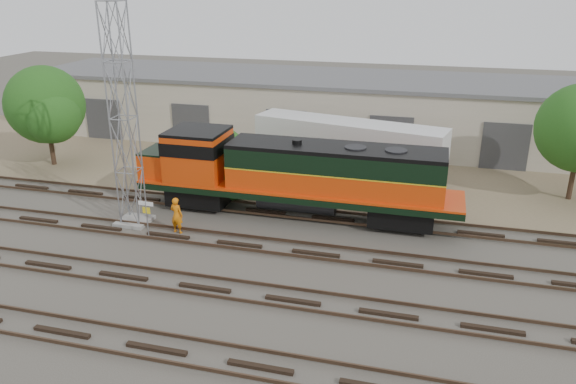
% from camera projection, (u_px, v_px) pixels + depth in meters
% --- Properties ---
extents(ground, '(140.00, 140.00, 0.00)m').
position_uv_depth(ground, '(309.00, 269.00, 26.39)').
color(ground, '#47423A').
rests_on(ground, ground).
extents(dirt_strip, '(80.00, 16.00, 0.02)m').
position_uv_depth(dirt_strip, '(357.00, 171.00, 39.92)').
color(dirt_strip, '#726047').
rests_on(dirt_strip, ground).
extents(tracks, '(80.00, 20.40, 0.28)m').
position_uv_depth(tracks, '(293.00, 300.00, 23.65)').
color(tracks, black).
rests_on(tracks, ground).
extents(warehouse, '(58.40, 10.40, 5.30)m').
position_uv_depth(warehouse, '(373.00, 110.00, 46.17)').
color(warehouse, '#C0B4A0').
rests_on(warehouse, ground).
extents(locomotive, '(18.40, 3.23, 4.42)m').
position_uv_depth(locomotive, '(291.00, 174.00, 31.50)').
color(locomotive, black).
rests_on(locomotive, tracks).
extents(signal_tower, '(1.74, 1.74, 11.79)m').
position_uv_depth(signal_tower, '(124.00, 122.00, 29.37)').
color(signal_tower, gray).
rests_on(signal_tower, ground).
extents(sign_post, '(0.86, 0.10, 2.10)m').
position_uv_depth(sign_post, '(147.00, 212.00, 29.01)').
color(sign_post, gray).
rests_on(sign_post, ground).
extents(worker, '(0.81, 0.60, 2.01)m').
position_uv_depth(worker, '(177.00, 215.00, 29.84)').
color(worker, orange).
rests_on(worker, ground).
extents(semi_trailer, '(13.19, 5.30, 3.98)m').
position_uv_depth(semi_trailer, '(353.00, 144.00, 37.39)').
color(semi_trailer, silver).
rests_on(semi_trailer, ground).
extents(tree_west, '(5.77, 5.50, 7.19)m').
position_uv_depth(tree_west, '(47.00, 108.00, 39.52)').
color(tree_west, '#382619').
rests_on(tree_west, ground).
extents(tree_mid, '(4.88, 4.65, 4.65)m').
position_uv_depth(tree_mid, '(218.00, 166.00, 34.67)').
color(tree_mid, '#382619').
rests_on(tree_mid, ground).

